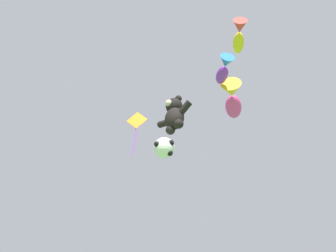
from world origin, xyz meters
name	(u,v)px	position (x,y,z in m)	size (l,w,h in m)	color
teddy_bear_kite	(174,115)	(-0.78, 4.57, 13.19)	(1.97, 0.87, 2.00)	black
soccer_ball_kite	(164,148)	(-1.45, 4.63, 11.69)	(0.98, 0.98, 0.90)	white
fish_kite_goldfin	(239,35)	(2.98, 4.88, 15.68)	(1.50, 1.58, 0.62)	yellow
fish_kite_violet	(224,69)	(1.30, 5.91, 15.90)	(1.64, 1.44, 0.71)	purple
fish_kite_magenta	(232,99)	(0.44, 7.61, 15.84)	(2.05, 2.40, 1.04)	#E53F9E
diamond_kite	(137,124)	(-3.88, 4.93, 15.21)	(0.91, 0.70, 3.04)	orange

